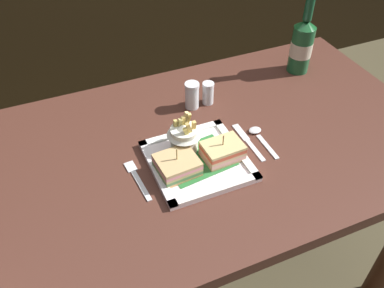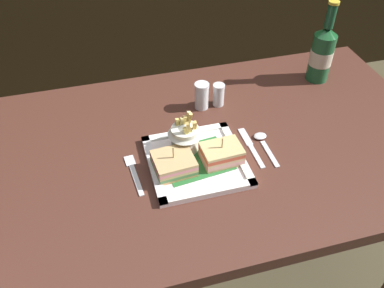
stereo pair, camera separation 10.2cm
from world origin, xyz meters
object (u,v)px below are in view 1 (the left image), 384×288
at_px(dining_table, 187,178).
at_px(pepper_shaker, 208,94).
at_px(salt_shaker, 192,97).
at_px(square_plate, 198,161).
at_px(fork, 137,178).
at_px(sandwich_half_right, 223,151).
at_px(sandwich_half_left, 177,165).
at_px(beer_bottle, 302,45).
at_px(spoon, 258,134).
at_px(knife, 247,140).
at_px(fries_cup, 184,135).

height_order(dining_table, pepper_shaker, pepper_shaker).
bearing_deg(pepper_shaker, salt_shaker, 180.00).
height_order(square_plate, fork, square_plate).
relative_size(dining_table, fork, 9.77).
relative_size(sandwich_half_right, salt_shaker, 1.25).
xyz_separation_m(sandwich_half_left, sandwich_half_right, (0.12, 0.00, 0.00)).
bearing_deg(fork, beer_bottle, 22.36).
xyz_separation_m(dining_table, salt_shaker, (0.08, 0.16, 0.15)).
xyz_separation_m(fork, salt_shaker, (0.24, 0.21, 0.03)).
bearing_deg(salt_shaker, sandwich_half_right, -94.23).
bearing_deg(fork, spoon, 3.49).
bearing_deg(beer_bottle, fork, -157.64).
distance_m(beer_bottle, knife, 0.42).
distance_m(dining_table, square_plate, 0.14).
height_order(sandwich_half_right, fries_cup, fries_cup).
relative_size(sandwich_half_left, spoon, 0.78).
relative_size(spoon, pepper_shaker, 1.91).
relative_size(square_plate, spoon, 1.81).
bearing_deg(pepper_shaker, beer_bottle, 8.06).
xyz_separation_m(knife, pepper_shaker, (-0.03, 0.20, 0.03)).
relative_size(sandwich_half_left, knife, 0.65).
bearing_deg(spoon, fork, -176.51).
height_order(sandwich_half_left, fries_cup, fries_cup).
height_order(fork, knife, same).
bearing_deg(fork, fries_cup, 16.60).
bearing_deg(dining_table, fork, -161.50).
relative_size(fork, knife, 0.90).
distance_m(sandwich_half_right, spoon, 0.14).
height_order(sandwich_half_left, spoon, sandwich_half_left).
distance_m(knife, spoon, 0.04).
relative_size(fries_cup, salt_shaker, 1.36).
distance_m(fries_cup, salt_shaker, 0.19).
bearing_deg(sandwich_half_left, pepper_shaker, 51.16).
relative_size(dining_table, knife, 8.83).
relative_size(dining_table, pepper_shaker, 20.16).
xyz_separation_m(dining_table, fork, (-0.15, -0.05, 0.12)).
xyz_separation_m(sandwich_half_left, spoon, (0.25, 0.05, -0.03)).
relative_size(sandwich_half_right, fries_cup, 0.92).
xyz_separation_m(fries_cup, fork, (-0.14, -0.04, -0.06)).
distance_m(sandwich_half_left, salt_shaker, 0.27).
relative_size(square_plate, sandwich_half_left, 2.31).
height_order(sandwich_half_right, beer_bottle, beer_bottle).
bearing_deg(knife, spoon, 9.80).
bearing_deg(knife, salt_shaker, 111.47).
bearing_deg(beer_bottle, dining_table, -156.46).
bearing_deg(fork, sandwich_half_right, -6.46).
distance_m(dining_table, sandwich_half_left, 0.17).
height_order(dining_table, beer_bottle, beer_bottle).
bearing_deg(sandwich_half_right, beer_bottle, 34.46).
distance_m(beer_bottle, spoon, 0.38).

